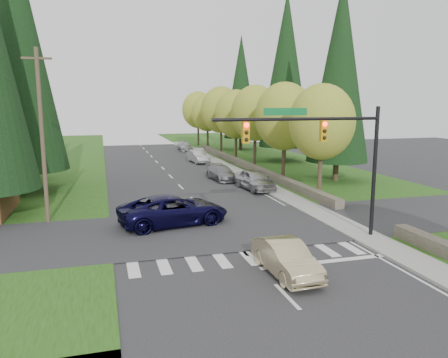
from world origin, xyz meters
name	(u,v)px	position (x,y,z in m)	size (l,w,h in m)	color
ground	(276,286)	(0.00, 0.00, 0.00)	(120.00, 120.00, 0.00)	#28282B
grass_east	(325,181)	(13.00, 20.00, 0.03)	(14.00, 110.00, 0.06)	#244412
grass_west	(10,198)	(-13.00, 20.00, 0.03)	(14.00, 110.00, 0.06)	#244412
cross_street	(222,229)	(0.00, 8.00, 0.00)	(120.00, 8.00, 0.10)	#28282B
sidewalk_east	(254,180)	(6.90, 22.00, 0.07)	(1.80, 80.00, 0.13)	gray
curb_east	(245,181)	(6.05, 22.00, 0.07)	(0.20, 80.00, 0.13)	gray
stone_wall_north	(244,165)	(8.60, 30.00, 0.35)	(0.70, 40.00, 0.70)	#4C4438
traffic_signal	(326,144)	(4.37, 4.50, 4.98)	(8.70, 0.37, 6.80)	black
utility_pole	(42,135)	(-9.50, 12.00, 5.14)	(1.60, 0.24, 10.00)	#473828
decid_tree_0	(322,122)	(9.20, 14.00, 5.60)	(4.80, 4.80, 8.37)	#38281C
decid_tree_1	(284,116)	(9.30, 21.00, 5.80)	(5.20, 5.20, 8.80)	#38281C
decid_tree_2	(255,113)	(9.10, 28.00, 5.93)	(5.00, 5.00, 8.82)	#38281C
decid_tree_3	(236,114)	(9.20, 35.00, 5.66)	(5.00, 5.00, 8.55)	#38281C
decid_tree_4	(221,110)	(9.30, 42.00, 6.06)	(5.40, 5.40, 9.18)	#38281C
decid_tree_5	(207,113)	(9.10, 49.00, 5.53)	(4.80, 4.80, 8.30)	#38281C
decid_tree_6	(198,110)	(9.20, 56.00, 5.86)	(5.20, 5.20, 8.86)	#38281C
conifer_w_c	(17,44)	(-12.00, 22.00, 11.29)	(6.46, 6.46, 20.80)	#38281C
conifer_w_e	(5,64)	(-14.00, 28.00, 10.29)	(5.78, 5.78, 18.80)	#38281C
conifer_e_a	(340,70)	(14.00, 20.00, 9.79)	(5.44, 5.44, 17.80)	#38281C
conifer_e_b	(286,70)	(15.00, 34.00, 10.79)	(6.12, 6.12, 19.80)	#38281C
conifer_e_c	(241,87)	(14.00, 48.00, 9.29)	(5.10, 5.10, 16.80)	#38281C
sedan_champagne	(286,258)	(0.80, 0.95, 0.69)	(1.47, 4.22, 1.39)	#C5B283
suv_navy	(174,210)	(-2.43, 9.55, 0.87)	(2.90, 6.30, 1.75)	black
parked_car_a	(255,180)	(5.60, 18.16, 0.82)	(1.94, 4.81, 1.64)	#A4A4A8
parked_car_b	(222,173)	(4.20, 23.24, 0.67)	(1.87, 4.59, 1.33)	gray
parked_car_c	(198,156)	(4.66, 35.39, 0.74)	(1.57, 4.49, 1.48)	#B9B9BE
parked_car_d	(199,153)	(5.60, 39.02, 0.72)	(1.70, 4.22, 1.44)	white
parked_car_e	(185,146)	(5.60, 48.99, 0.66)	(1.84, 4.51, 1.31)	#A8A8AD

